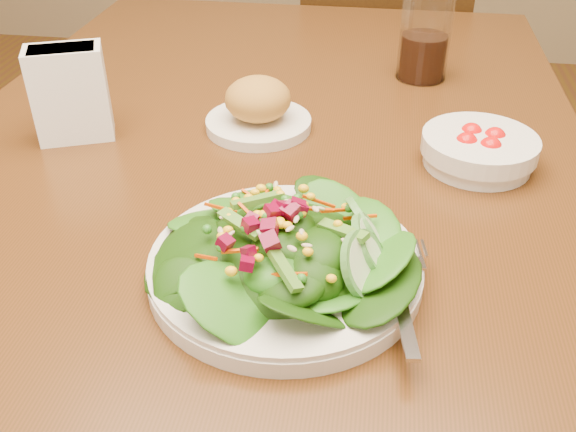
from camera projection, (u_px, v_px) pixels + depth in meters
The scene contains 7 objects.
dining_table at pixel (257, 219), 0.91m from camera, with size 0.90×1.40×0.75m.
chair_far at pixel (377, 87), 1.73m from camera, with size 0.43×0.44×0.90m.
salad_plate at pixel (295, 253), 0.63m from camera, with size 0.28×0.27×0.08m.
bread_plate at pixel (258, 108), 0.90m from camera, with size 0.15×0.15×0.08m.
tomato_bowl at pixel (479, 150), 0.82m from camera, with size 0.15×0.15×0.05m.
drinking_glass at pixel (424, 41), 1.04m from camera, with size 0.08×0.08×0.14m.
napkin_holder at pixel (70, 91), 0.86m from camera, with size 0.11×0.09×0.13m.
Camera 1 is at (0.15, -0.73, 1.16)m, focal length 40.00 mm.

